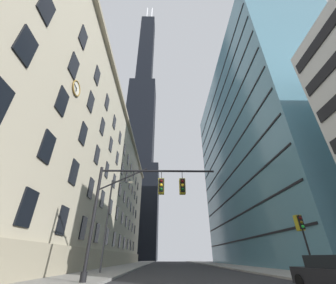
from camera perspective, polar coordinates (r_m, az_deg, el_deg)
station_building at (r=43.58m, az=-21.65°, el=-10.45°), size 14.04×69.66×28.10m
dark_skyscraper at (r=117.88m, az=-8.05°, el=-0.00°), size 23.33×23.33×197.26m
glass_office_midrise at (r=51.42m, az=22.91°, el=-2.15°), size 14.47×46.71×45.83m
traffic_signal_mast at (r=14.11m, az=-6.43°, el=-14.58°), size 8.06×0.63×6.73m
traffic_light_near_right at (r=18.18m, az=32.98°, el=-19.07°), size 0.40×0.63×3.86m
street_lamppost at (r=22.72m, az=-15.55°, el=-18.64°), size 2.41×0.32×8.59m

